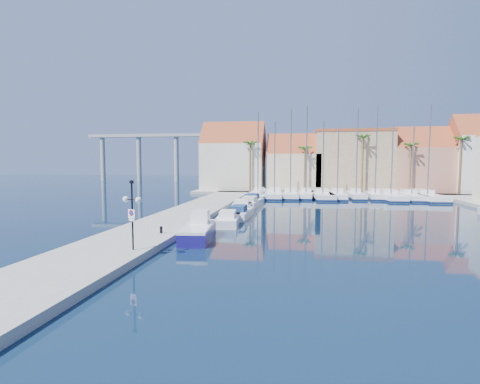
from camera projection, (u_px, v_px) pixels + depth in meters
The scene contains 35 objects.
ground at pixel (253, 244), 27.42m from camera, with size 260.00×260.00×0.00m, color black.
quay_west at pixel (190, 213), 42.13m from camera, with size 6.00×77.00×0.50m, color gray.
shore_north at pixel (335, 191), 72.99m from camera, with size 54.00×16.00×0.50m, color gray.
lamp_post at pixel (132, 204), 23.31m from camera, with size 1.43×0.77×4.39m.
bollard at pixel (161, 230), 28.95m from camera, with size 0.22×0.22×0.54m, color black.
fishing_boat at pixel (198, 230), 29.19m from camera, with size 2.68×6.30×2.14m.
motorboat_west_0 at pixel (228, 219), 36.13m from camera, with size 2.61×6.53×1.40m.
motorboat_west_1 at pixel (240, 213), 40.41m from camera, with size 2.24×6.73×1.40m.
motorboat_west_2 at pixel (242, 206), 46.49m from camera, with size 3.07×7.56×1.40m.
motorboat_west_3 at pixel (250, 203), 50.59m from camera, with size 2.82×7.38×1.40m.
motorboat_west_4 at pixel (253, 199), 55.11m from camera, with size 3.07×7.57×1.40m.
motorboat_west_5 at pixel (258, 195), 61.31m from camera, with size 2.14×5.90×1.40m.
motorboat_west_6 at pixel (262, 193), 65.35m from camera, with size 2.22×6.32×1.40m.
sailboat_0 at pixel (258, 193), 63.98m from camera, with size 2.57×8.26×14.25m.
sailboat_1 at pixel (275, 194), 62.96m from camera, with size 3.03×11.39×12.60m.
sailboat_2 at pixel (290, 194), 62.31m from camera, with size 2.88×9.93×14.49m.
sailboat_3 at pixel (306, 194), 62.08m from camera, with size 3.07×9.16×14.97m.
sailboat_4 at pixel (322, 195), 61.60m from camera, with size 3.87×11.68×12.52m.
sailboat_5 at pixel (337, 195), 61.44m from camera, with size 3.09×10.47×11.50m.
sailboat_6 at pixel (355, 195), 61.22m from camera, with size 2.57×8.63×14.44m.
sailboat_7 at pixel (375, 195), 60.55m from camera, with size 2.45×8.15×14.89m.
sailboat_8 at pixel (390, 196), 59.64m from camera, with size 3.04×11.06×11.75m.
sailboat_9 at pixel (410, 196), 59.24m from camera, with size 2.97×9.86×11.35m.
sailboat_10 at pixel (426, 196), 58.98m from camera, with size 3.76×12.03×14.75m.
building_0 at pixel (234, 159), 74.73m from camera, with size 12.30×9.00×13.50m.
building_1 at pixel (294, 165), 72.89m from camera, with size 10.30×8.00×11.00m.
building_2 at pixel (352, 161), 72.01m from camera, with size 14.20×10.20×11.50m.
building_3 at pixel (420, 163), 69.12m from camera, with size 10.30×8.00×12.00m.
building_4 at pixel (476, 156), 66.59m from camera, with size 8.30×8.00×14.00m.
palm_0 at pixel (250, 145), 68.96m from camera, with size 2.60×2.60×10.15m.
palm_1 at pixel (305, 150), 67.42m from camera, with size 2.60×2.60×9.15m.
palm_2 at pixel (363, 139), 65.65m from camera, with size 2.60×2.60×11.15m.
palm_3 at pixel (411, 147), 64.46m from camera, with size 2.60×2.60×9.65m.
palm_4 at pixel (461, 141), 63.09m from camera, with size 2.60×2.60×10.65m.
viaduct at pixel (160, 148), 113.56m from camera, with size 48.00×2.20×14.45m.
Camera 1 is at (3.41, -26.82, 6.04)m, focal length 28.00 mm.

